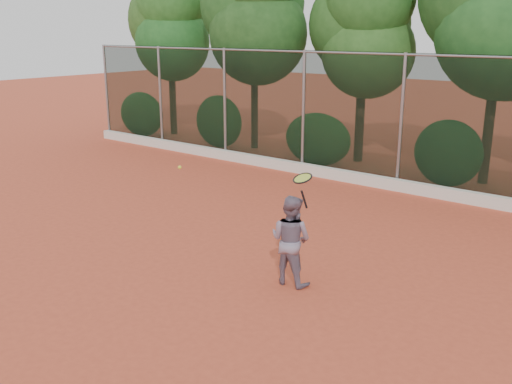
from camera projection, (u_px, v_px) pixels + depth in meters
The scene contains 7 objects.
ground at pixel (220, 274), 9.78m from camera, with size 80.00×80.00×0.00m, color #CA4C2F.
concrete_curb at pixel (394, 184), 14.89m from camera, with size 24.00×0.20×0.30m, color silver.
tennis_player at pixel (291, 240), 9.27m from camera, with size 0.73×0.57×1.50m, color gray.
chainlink_fence at pixel (401, 118), 14.55m from camera, with size 24.09×0.09×3.50m.
foliage_backdrop at pixel (420, 16), 15.67m from camera, with size 23.70×3.63×7.55m.
tennis_racket at pixel (303, 181), 8.62m from camera, with size 0.38×0.37×0.57m.
tennis_ball_in_flight at pixel (180, 167), 9.85m from camera, with size 0.06×0.06×0.06m.
Camera 1 is at (6.07, -6.69, 4.05)m, focal length 40.00 mm.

